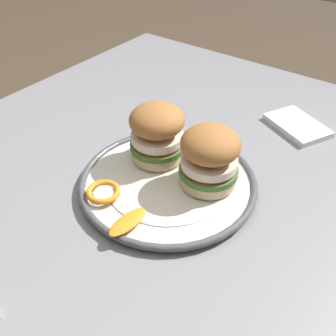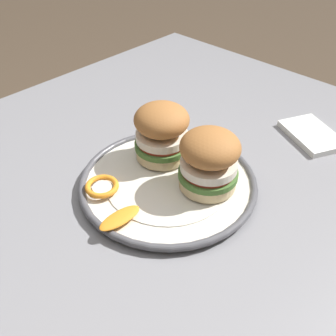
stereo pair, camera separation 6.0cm
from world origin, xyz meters
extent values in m
cube|color=gray|center=(0.00, 0.00, 0.72)|extent=(1.18, 0.95, 0.03)
cube|color=gray|center=(-0.53, -0.41, 0.35)|extent=(0.06, 0.06, 0.70)
cylinder|color=silver|center=(-0.04, 0.01, 0.74)|extent=(0.27, 0.27, 0.01)
torus|color=#4C4C51|center=(-0.04, 0.01, 0.75)|extent=(0.30, 0.30, 0.01)
cylinder|color=silver|center=(-0.04, 0.01, 0.75)|extent=(0.21, 0.21, 0.00)
cylinder|color=beige|center=(-0.08, -0.04, 0.76)|extent=(0.09, 0.09, 0.02)
cylinder|color=#477033|center=(-0.08, -0.04, 0.77)|extent=(0.10, 0.10, 0.01)
cylinder|color=#BC3828|center=(-0.08, -0.04, 0.78)|extent=(0.08, 0.08, 0.01)
cylinder|color=silver|center=(-0.08, -0.04, 0.79)|extent=(0.09, 0.09, 0.01)
ellipsoid|color=#A36633|center=(-0.08, -0.04, 0.83)|extent=(0.10, 0.10, 0.05)
cylinder|color=beige|center=(-0.08, 0.07, 0.76)|extent=(0.09, 0.09, 0.02)
cylinder|color=#477033|center=(-0.08, 0.07, 0.77)|extent=(0.10, 0.10, 0.01)
cylinder|color=#BC3828|center=(-0.08, 0.07, 0.78)|extent=(0.08, 0.08, 0.01)
cylinder|color=silver|center=(-0.08, 0.07, 0.79)|extent=(0.09, 0.09, 0.01)
ellipsoid|color=#A36633|center=(-0.08, 0.07, 0.83)|extent=(0.11, 0.11, 0.05)
torus|color=orange|center=(0.05, -0.05, 0.76)|extent=(0.07, 0.07, 0.01)
cylinder|color=#F4E5C6|center=(0.05, -0.05, 0.75)|extent=(0.03, 0.03, 0.00)
ellipsoid|color=orange|center=(0.07, 0.03, 0.76)|extent=(0.07, 0.03, 0.01)
cube|color=white|center=(-0.35, 0.12, 0.74)|extent=(0.13, 0.15, 0.01)
camera|label=1|loc=(0.35, 0.30, 1.17)|focal=41.37mm
camera|label=2|loc=(0.31, 0.35, 1.17)|focal=41.37mm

